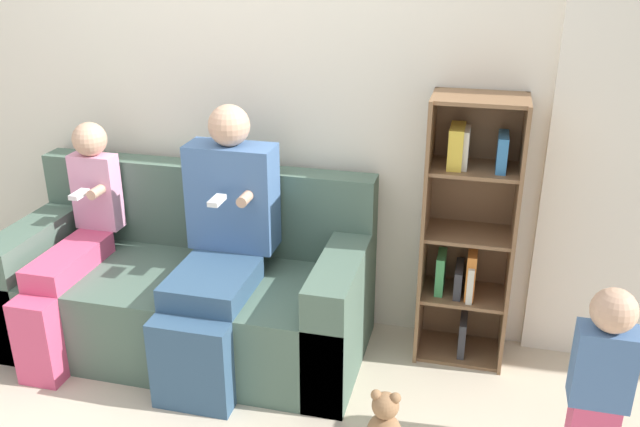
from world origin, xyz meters
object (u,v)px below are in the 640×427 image
(toddler_standing, at_px, (602,373))
(bookshelf, at_px, (468,231))
(adult_seated, at_px, (220,241))
(teddy_bear, at_px, (385,424))
(couch, at_px, (188,292))
(child_seated, at_px, (72,244))

(toddler_standing, bearing_deg, bookshelf, 130.48)
(adult_seated, xyz_separation_m, teddy_bear, (0.89, -0.48, -0.51))
(couch, height_order, adult_seated, adult_seated)
(couch, distance_m, bookshelf, 1.45)
(child_seated, bearing_deg, couch, 13.05)
(couch, xyz_separation_m, toddler_standing, (1.95, -0.39, 0.11))
(child_seated, relative_size, bookshelf, 0.84)
(adult_seated, distance_m, teddy_bear, 1.13)
(child_seated, distance_m, teddy_bear, 1.78)
(toddler_standing, bearing_deg, couch, 168.60)
(toddler_standing, relative_size, teddy_bear, 2.61)
(adult_seated, height_order, child_seated, adult_seated)
(toddler_standing, bearing_deg, child_seated, 173.98)
(couch, height_order, bookshelf, bookshelf)
(adult_seated, height_order, toddler_standing, adult_seated)
(adult_seated, xyz_separation_m, bookshelf, (1.14, 0.37, 0.02))
(child_seated, height_order, bookshelf, bookshelf)
(toddler_standing, relative_size, bookshelf, 0.58)
(couch, bearing_deg, teddy_bear, -27.04)
(toddler_standing, xyz_separation_m, bookshelf, (-0.57, 0.67, 0.26))
(child_seated, xyz_separation_m, toddler_standing, (2.50, -0.26, -0.15))
(toddler_standing, height_order, bookshelf, bookshelf)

